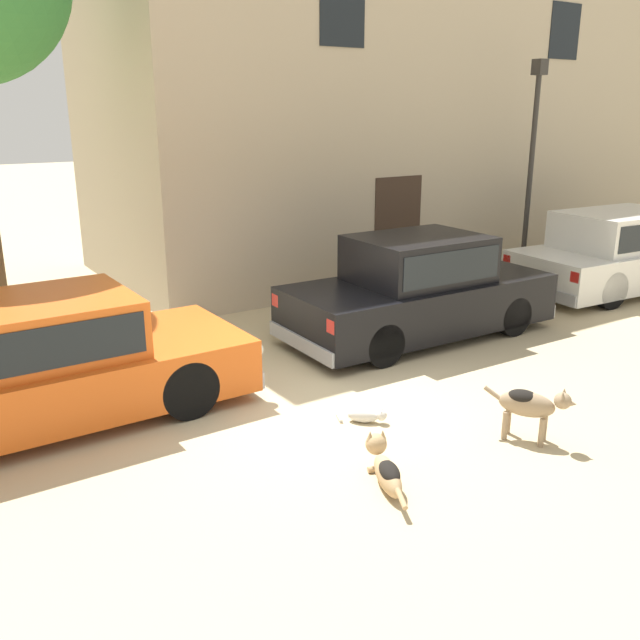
{
  "coord_description": "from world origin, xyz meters",
  "views": [
    {
      "loc": [
        -4.07,
        -6.39,
        3.34
      ],
      "look_at": [
        0.21,
        0.2,
        0.9
      ],
      "focal_mm": 38.55,
      "sensor_mm": 36.0,
      "label": 1
    }
  ],
  "objects_px": {
    "parked_sedan_nearest": "(42,362)",
    "parked_sedan_second": "(419,288)",
    "stray_cat": "(365,416)",
    "parked_sedan_third": "(624,251)",
    "street_lamp": "(533,145)",
    "stray_dog_spotted": "(385,467)",
    "stray_dog_tan": "(530,404)"
  },
  "relations": [
    {
      "from": "stray_dog_spotted",
      "to": "stray_dog_tan",
      "type": "height_order",
      "value": "stray_dog_tan"
    },
    {
      "from": "parked_sedan_third",
      "to": "stray_dog_tan",
      "type": "distance_m",
      "value": 7.23
    },
    {
      "from": "parked_sedan_nearest",
      "to": "parked_sedan_third",
      "type": "height_order",
      "value": "parked_sedan_third"
    },
    {
      "from": "parked_sedan_second",
      "to": "street_lamp",
      "type": "xyz_separation_m",
      "value": [
        4.08,
        1.54,
        1.9
      ]
    },
    {
      "from": "stray_dog_spotted",
      "to": "stray_dog_tan",
      "type": "bearing_deg",
      "value": -72.14
    },
    {
      "from": "parked_sedan_second",
      "to": "street_lamp",
      "type": "distance_m",
      "value": 4.75
    },
    {
      "from": "stray_dog_tan",
      "to": "stray_cat",
      "type": "height_order",
      "value": "stray_dog_tan"
    },
    {
      "from": "parked_sedan_third",
      "to": "street_lamp",
      "type": "height_order",
      "value": "street_lamp"
    },
    {
      "from": "parked_sedan_nearest",
      "to": "parked_sedan_second",
      "type": "bearing_deg",
      "value": -0.5
    },
    {
      "from": "stray_dog_spotted",
      "to": "stray_cat",
      "type": "distance_m",
      "value": 1.3
    },
    {
      "from": "stray_dog_spotted",
      "to": "stray_dog_tan",
      "type": "xyz_separation_m",
      "value": [
        1.78,
        -0.13,
        0.25
      ]
    },
    {
      "from": "stray_dog_tan",
      "to": "stray_cat",
      "type": "distance_m",
      "value": 1.75
    },
    {
      "from": "street_lamp",
      "to": "stray_dog_tan",
      "type": "bearing_deg",
      "value": -138.23
    },
    {
      "from": "parked_sedan_second",
      "to": "stray_dog_tan",
      "type": "bearing_deg",
      "value": -110.86
    },
    {
      "from": "parked_sedan_second",
      "to": "stray_cat",
      "type": "distance_m",
      "value": 3.25
    },
    {
      "from": "parked_sedan_second",
      "to": "stray_dog_tan",
      "type": "distance_m",
      "value": 3.54
    },
    {
      "from": "parked_sedan_nearest",
      "to": "street_lamp",
      "type": "xyz_separation_m",
      "value": [
        9.47,
        1.56,
        1.96
      ]
    },
    {
      "from": "stray_dog_tan",
      "to": "stray_cat",
      "type": "relative_size",
      "value": 1.62
    },
    {
      "from": "stray_dog_spotted",
      "to": "stray_cat",
      "type": "bearing_deg",
      "value": -6.62
    },
    {
      "from": "stray_dog_tan",
      "to": "street_lamp",
      "type": "bearing_deg",
      "value": 101.15
    },
    {
      "from": "parked_sedan_third",
      "to": "stray_cat",
      "type": "bearing_deg",
      "value": -161.34
    },
    {
      "from": "street_lamp",
      "to": "stray_dog_spotted",
      "type": "bearing_deg",
      "value": -146.87
    },
    {
      "from": "parked_sedan_nearest",
      "to": "stray_cat",
      "type": "relative_size",
      "value": 8.83
    },
    {
      "from": "parked_sedan_third",
      "to": "stray_dog_tan",
      "type": "xyz_separation_m",
      "value": [
        -6.42,
        -3.3,
        -0.34
      ]
    },
    {
      "from": "street_lamp",
      "to": "parked_sedan_third",
      "type": "bearing_deg",
      "value": -55.35
    },
    {
      "from": "stray_dog_spotted",
      "to": "street_lamp",
      "type": "distance_m",
      "value": 8.91
    },
    {
      "from": "parked_sedan_second",
      "to": "stray_dog_spotted",
      "type": "xyz_separation_m",
      "value": [
        -3.09,
        -3.14,
        -0.59
      ]
    },
    {
      "from": "stray_dog_spotted",
      "to": "stray_cat",
      "type": "height_order",
      "value": "stray_dog_spotted"
    },
    {
      "from": "parked_sedan_second",
      "to": "parked_sedan_third",
      "type": "relative_size",
      "value": 0.89
    },
    {
      "from": "stray_dog_spotted",
      "to": "stray_dog_tan",
      "type": "relative_size",
      "value": 1.25
    },
    {
      "from": "parked_sedan_second",
      "to": "stray_dog_tan",
      "type": "xyz_separation_m",
      "value": [
        -1.31,
        -3.27,
        -0.34
      ]
    },
    {
      "from": "parked_sedan_third",
      "to": "parked_sedan_second",
      "type": "bearing_deg",
      "value": -176.0
    }
  ]
}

